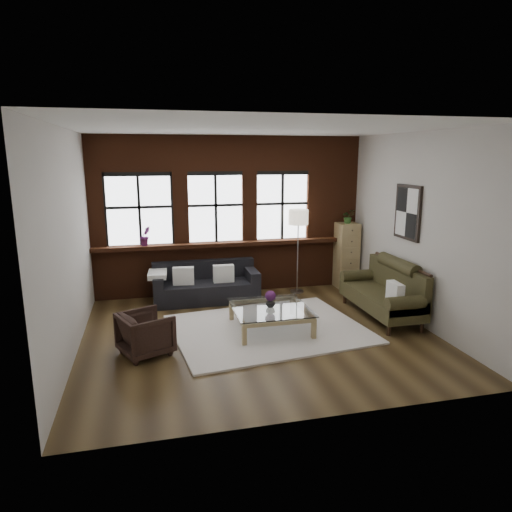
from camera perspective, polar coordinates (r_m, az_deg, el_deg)
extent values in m
plane|color=#3B2A15|center=(7.46, 0.33, -9.68)|extent=(5.50, 5.50, 0.00)
plane|color=white|center=(6.91, 0.36, 15.69)|extent=(5.50, 5.50, 0.00)
plane|color=beige|center=(9.43, -3.29, 5.08)|extent=(5.50, 0.00, 5.50)
plane|color=beige|center=(4.68, 7.66, -2.70)|extent=(5.50, 0.00, 5.50)
plane|color=beige|center=(6.90, -22.42, 1.40)|extent=(0.00, 5.00, 5.00)
plane|color=beige|center=(8.11, 19.61, 3.15)|extent=(0.00, 5.00, 5.00)
cube|color=#4F2412|center=(9.37, -3.08, 1.57)|extent=(5.50, 0.30, 0.08)
cube|color=silver|center=(7.61, 1.51, -9.08)|extent=(3.30, 2.74, 0.03)
cube|color=white|center=(8.82, -9.06, -2.48)|extent=(0.41, 0.18, 0.34)
cube|color=white|center=(8.91, -4.07, -2.20)|extent=(0.40, 0.14, 0.34)
cube|color=white|center=(7.80, 16.99, -4.42)|extent=(0.16, 0.39, 0.34)
imported|color=black|center=(6.82, -13.64, -9.41)|extent=(0.89, 0.88, 0.62)
imported|color=#B2B2B2|center=(7.44, 1.82, -5.84)|extent=(0.15, 0.15, 0.16)
sphere|color=#5A1F5A|center=(7.41, 1.82, -5.00)|extent=(0.17, 0.17, 0.17)
cube|color=#A08857|center=(10.00, 11.24, 0.06)|extent=(0.43, 0.43, 1.40)
imported|color=#2D5923|center=(9.86, 11.44, 4.87)|extent=(0.27, 0.24, 0.29)
imported|color=#5A1F5A|center=(9.16, -13.68, 2.45)|extent=(0.26, 0.24, 0.39)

